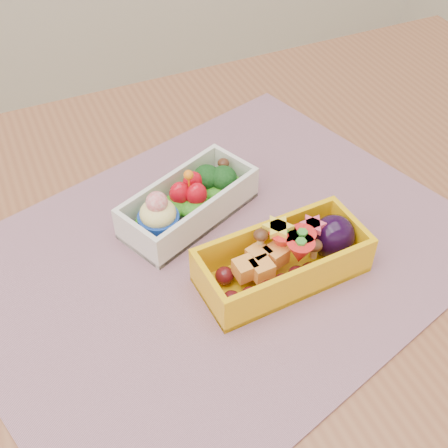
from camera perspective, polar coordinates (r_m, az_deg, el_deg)
name	(u,v)px	position (r m, az deg, el deg)	size (l,w,h in m)	color
table	(220,336)	(0.67, -0.40, -10.91)	(1.20, 0.80, 0.75)	brown
placemat	(219,255)	(0.61, -0.45, -3.07)	(0.51, 0.39, 0.00)	#9E6D80
bento_white	(188,203)	(0.64, -3.53, 2.12)	(0.17, 0.13, 0.06)	silver
bento_yellow	(286,258)	(0.58, 6.13, -3.34)	(0.17, 0.08, 0.06)	#F2B10C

